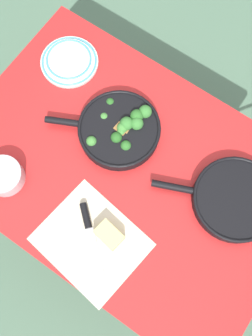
{
  "coord_description": "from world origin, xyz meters",
  "views": [
    {
      "loc": [
        -0.2,
        0.29,
        1.97
      ],
      "look_at": [
        0.0,
        0.0,
        0.74
      ],
      "focal_mm": 40.0,
      "sensor_mm": 36.0,
      "label": 1
    }
  ],
  "objects_px": {
    "cheese_block": "(109,235)",
    "prep_bowl_steel": "(4,176)",
    "dinner_plate_stack": "(69,61)",
    "skillet_broccoli": "(120,129)",
    "grater_knife": "(89,229)",
    "skillet_eggs": "(235,199)"
  },
  "relations": [
    {
      "from": "skillet_eggs",
      "to": "grater_knife",
      "type": "distance_m",
      "value": 0.49
    },
    {
      "from": "grater_knife",
      "to": "prep_bowl_steel",
      "type": "distance_m",
      "value": 0.34
    },
    {
      "from": "dinner_plate_stack",
      "to": "skillet_broccoli",
      "type": "bearing_deg",
      "value": 158.9
    },
    {
      "from": "cheese_block",
      "to": "prep_bowl_steel",
      "type": "xyz_separation_m",
      "value": [
        0.41,
        0.04,
        0.01
      ]
    },
    {
      "from": "skillet_broccoli",
      "to": "prep_bowl_steel",
      "type": "distance_m",
      "value": 0.43
    },
    {
      "from": "skillet_eggs",
      "to": "dinner_plate_stack",
      "type": "relative_size",
      "value": 1.89
    },
    {
      "from": "skillet_broccoli",
      "to": "skillet_eggs",
      "type": "height_order",
      "value": "skillet_broccoli"
    },
    {
      "from": "dinner_plate_stack",
      "to": "skillet_eggs",
      "type": "bearing_deg",
      "value": 171.88
    },
    {
      "from": "cheese_block",
      "to": "dinner_plate_stack",
      "type": "bearing_deg",
      "value": -41.69
    },
    {
      "from": "grater_knife",
      "to": "cheese_block",
      "type": "distance_m",
      "value": 0.07
    },
    {
      "from": "skillet_broccoli",
      "to": "skillet_eggs",
      "type": "relative_size",
      "value": 0.94
    },
    {
      "from": "grater_knife",
      "to": "dinner_plate_stack",
      "type": "xyz_separation_m",
      "value": [
        0.43,
        -0.47,
        0.0
      ]
    },
    {
      "from": "skillet_broccoli",
      "to": "grater_knife",
      "type": "xyz_separation_m",
      "value": [
        -0.11,
        0.34,
        -0.02
      ]
    },
    {
      "from": "prep_bowl_steel",
      "to": "grater_knife",
      "type": "bearing_deg",
      "value": -176.66
    },
    {
      "from": "grater_knife",
      "to": "prep_bowl_steel",
      "type": "bearing_deg",
      "value": -136.08
    },
    {
      "from": "grater_knife",
      "to": "dinner_plate_stack",
      "type": "bearing_deg",
      "value": 173.43
    },
    {
      "from": "skillet_eggs",
      "to": "dinner_plate_stack",
      "type": "xyz_separation_m",
      "value": [
        0.77,
        -0.11,
        -0.01
      ]
    },
    {
      "from": "skillet_eggs",
      "to": "dinner_plate_stack",
      "type": "height_order",
      "value": "skillet_eggs"
    },
    {
      "from": "skillet_broccoli",
      "to": "cheese_block",
      "type": "relative_size",
      "value": 4.01
    },
    {
      "from": "prep_bowl_steel",
      "to": "cheese_block",
      "type": "bearing_deg",
      "value": -174.12
    },
    {
      "from": "skillet_broccoli",
      "to": "prep_bowl_steel",
      "type": "bearing_deg",
      "value": 31.9
    },
    {
      "from": "cheese_block",
      "to": "dinner_plate_stack",
      "type": "relative_size",
      "value": 0.44
    }
  ]
}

